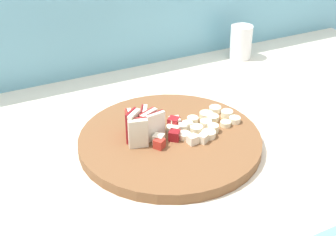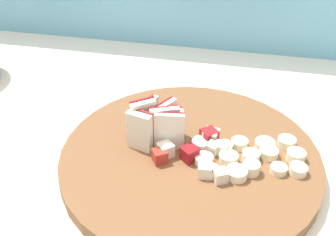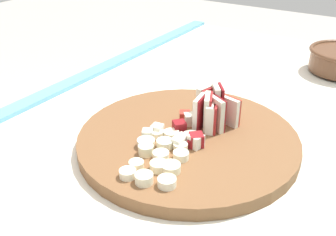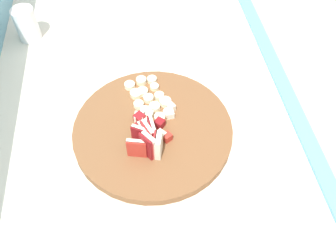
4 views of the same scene
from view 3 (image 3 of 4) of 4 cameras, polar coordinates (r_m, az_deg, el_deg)
cutting_board at (r=0.67m, az=2.88°, el=-3.19°), size 0.37×0.37×0.02m
apple_wedge_fan at (r=0.69m, az=6.37°, el=1.18°), size 0.08×0.08×0.07m
apple_dice_pile at (r=0.66m, az=2.05°, el=-2.05°), size 0.11×0.10×0.02m
banana_slice_rows at (r=0.60m, az=-1.00°, el=-5.31°), size 0.16×0.11×0.02m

